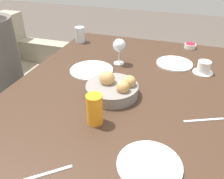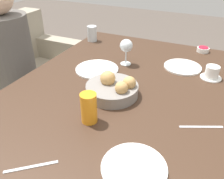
{
  "view_description": "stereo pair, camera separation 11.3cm",
  "coord_description": "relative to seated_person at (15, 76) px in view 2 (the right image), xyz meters",
  "views": [
    {
      "loc": [
        -0.94,
        -0.27,
        1.4
      ],
      "look_at": [
        -0.02,
        0.02,
        0.81
      ],
      "focal_mm": 38.0,
      "sensor_mm": 36.0,
      "label": 1
    },
    {
      "loc": [
        -0.9,
        -0.38,
        1.4
      ],
      "look_at": [
        -0.02,
        0.02,
        0.81
      ],
      "focal_mm": 38.0,
      "sensor_mm": 36.0,
      "label": 2
    }
  ],
  "objects": [
    {
      "name": "dining_table",
      "position": [
        -0.26,
        -1.0,
        0.18
      ],
      "size": [
        1.6,
        1.1,
        0.78
      ],
      "color": "#3D281C",
      "rests_on": "ground_plane"
    },
    {
      "name": "seated_person",
      "position": [
        0.0,
        0.0,
        0.0
      ],
      "size": [
        0.35,
        0.45,
        1.22
      ],
      "color": "#23232D",
      "rests_on": "ground_plane"
    },
    {
      "name": "bread_basket",
      "position": [
        -0.29,
        -0.98,
        0.29
      ],
      "size": [
        0.25,
        0.25,
        0.11
      ],
      "color": "gray",
      "rests_on": "dining_table"
    },
    {
      "name": "plate_near_left",
      "position": [
        -0.66,
        -1.22,
        0.26
      ],
      "size": [
        0.22,
        0.22,
        0.01
      ],
      "color": "white",
      "rests_on": "dining_table"
    },
    {
      "name": "plate_near_right",
      "position": [
        0.15,
        -1.23,
        0.26
      ],
      "size": [
        0.22,
        0.22,
        0.01
      ],
      "color": "white",
      "rests_on": "dining_table"
    },
    {
      "name": "plate_far_center",
      "position": [
        -0.08,
        -0.78,
        0.26
      ],
      "size": [
        0.25,
        0.25,
        0.01
      ],
      "color": "white",
      "rests_on": "dining_table"
    },
    {
      "name": "juice_glass",
      "position": [
        -0.51,
        -0.97,
        0.32
      ],
      "size": [
        0.07,
        0.07,
        0.13
      ],
      "color": "orange",
      "rests_on": "dining_table"
    },
    {
      "name": "water_tumbler",
      "position": [
        0.33,
        -0.52,
        0.31
      ],
      "size": [
        0.07,
        0.07,
        0.11
      ],
      "color": "silver",
      "rests_on": "dining_table"
    },
    {
      "name": "wine_glass",
      "position": [
        0.06,
        -0.91,
        0.37
      ],
      "size": [
        0.08,
        0.08,
        0.16
      ],
      "color": "silver",
      "rests_on": "dining_table"
    },
    {
      "name": "coffee_cup",
      "position": [
        0.09,
        -1.39,
        0.29
      ],
      "size": [
        0.11,
        0.11,
        0.07
      ],
      "color": "white",
      "rests_on": "dining_table"
    },
    {
      "name": "jam_bowl_berry",
      "position": [
        0.46,
        -1.31,
        0.27
      ],
      "size": [
        0.08,
        0.08,
        0.03
      ],
      "color": "white",
      "rests_on": "dining_table"
    },
    {
      "name": "fork_silver",
      "position": [
        -0.79,
        -0.92,
        0.26
      ],
      "size": [
        0.12,
        0.14,
        0.0
      ],
      "color": "#B7B7BC",
      "rests_on": "dining_table"
    },
    {
      "name": "knife_silver",
      "position": [
        -0.35,
        -1.4,
        0.26
      ],
      "size": [
        0.08,
        0.16,
        0.0
      ],
      "color": "#B7B7BC",
      "rests_on": "dining_table"
    }
  ]
}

